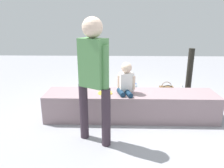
% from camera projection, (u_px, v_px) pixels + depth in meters
% --- Properties ---
extents(ground_plane, '(12.00, 12.00, 0.00)m').
position_uv_depth(ground_plane, '(130.00, 117.00, 3.51)').
color(ground_plane, gray).
extents(concrete_ledge, '(2.67, 0.56, 0.42)m').
position_uv_depth(concrete_ledge, '(130.00, 105.00, 3.45)').
color(concrete_ledge, gray).
rests_on(concrete_ledge, ground_plane).
extents(child_seated, '(0.29, 0.34, 0.48)m').
position_uv_depth(child_seated, '(126.00, 80.00, 3.30)').
color(child_seated, '#142E49').
rests_on(child_seated, concrete_ledge).
extents(adult_standing, '(0.41, 0.33, 1.56)m').
position_uv_depth(adult_standing, '(93.00, 71.00, 2.57)').
color(adult_standing, '#352732').
rests_on(adult_standing, ground_plane).
extents(cake_plate, '(0.22, 0.22, 0.07)m').
position_uv_depth(cake_plate, '(105.00, 92.00, 3.35)').
color(cake_plate, yellow).
rests_on(cake_plate, concrete_ledge).
extents(gift_bag, '(0.23, 0.09, 0.31)m').
position_uv_depth(gift_bag, '(95.00, 90.00, 4.40)').
color(gift_bag, '#B259BF').
rests_on(gift_bag, ground_plane).
extents(railing_post, '(0.36, 0.36, 1.01)m').
position_uv_depth(railing_post, '(188.00, 82.00, 4.15)').
color(railing_post, black).
rests_on(railing_post, ground_plane).
extents(water_bottle_near_gift, '(0.07, 0.07, 0.19)m').
position_uv_depth(water_bottle_near_gift, '(181.00, 90.00, 4.59)').
color(water_bottle_near_gift, silver).
rests_on(water_bottle_near_gift, ground_plane).
extents(water_bottle_far_side, '(0.06, 0.06, 0.19)m').
position_uv_depth(water_bottle_far_side, '(136.00, 88.00, 4.74)').
color(water_bottle_far_side, silver).
rests_on(water_bottle_far_side, ground_plane).
extents(party_cup_red, '(0.07, 0.07, 0.09)m').
position_uv_depth(party_cup_red, '(105.00, 101.00, 4.08)').
color(party_cup_red, red).
rests_on(party_cup_red, ground_plane).
extents(cake_box_white, '(0.29, 0.32, 0.13)m').
position_uv_depth(cake_box_white, '(124.00, 95.00, 4.33)').
color(cake_box_white, white).
rests_on(cake_box_white, ground_plane).
extents(handbag_black_leather, '(0.31, 0.15, 0.35)m').
position_uv_depth(handbag_black_leather, '(167.00, 96.00, 4.10)').
color(handbag_black_leather, black).
rests_on(handbag_black_leather, ground_plane).
extents(handbag_brown_canvas, '(0.28, 0.12, 0.30)m').
position_uv_depth(handbag_brown_canvas, '(166.00, 91.00, 4.49)').
color(handbag_brown_canvas, brown).
rests_on(handbag_brown_canvas, ground_plane).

